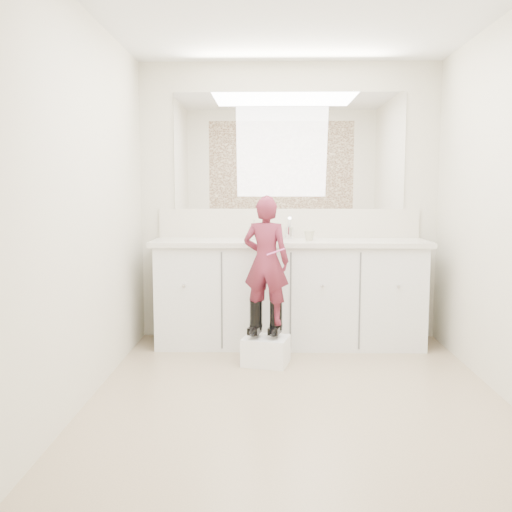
{
  "coord_description": "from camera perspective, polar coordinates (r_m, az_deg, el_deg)",
  "views": [
    {
      "loc": [
        -0.18,
        -3.53,
        1.3
      ],
      "look_at": [
        -0.27,
        0.6,
        0.83
      ],
      "focal_mm": 40.0,
      "sensor_mm": 36.0,
      "label": 1
    }
  ],
  "objects": [
    {
      "name": "toothbrush",
      "position": [
        4.13,
        1.98,
        0.42
      ],
      "size": [
        0.13,
        0.04,
        0.06
      ],
      "primitive_type": "cylinder",
      "rotation": [
        0.0,
        1.22,
        -0.24
      ],
      "color": "#F15DB9",
      "rests_on": "toddler"
    },
    {
      "name": "dot_panel",
      "position": [
        2.07,
        6.5,
        16.22
      ],
      "size": [
        2.0,
        0.01,
        1.2
      ],
      "primitive_type": "cube",
      "color": "#472819",
      "rests_on": "wall_front"
    },
    {
      "name": "faucet",
      "position": [
        4.92,
        3.32,
        2.35
      ],
      "size": [
        0.08,
        0.08,
        0.1
      ],
      "primitive_type": "cylinder",
      "color": "silver",
      "rests_on": "countertop"
    },
    {
      "name": "wall_front",
      "position": [
        2.04,
        6.36,
        3.7
      ],
      "size": [
        2.6,
        0.0,
        2.6
      ],
      "primitive_type": "plane",
      "rotation": [
        -1.57,
        0.0,
        0.0
      ],
      "color": "beige",
      "rests_on": "floor"
    },
    {
      "name": "wall_back",
      "position": [
        5.03,
        3.29,
        5.41
      ],
      "size": [
        2.6,
        0.0,
        2.6
      ],
      "primitive_type": "plane",
      "rotation": [
        1.57,
        0.0,
        0.0
      ],
      "color": "beige",
      "rests_on": "floor"
    },
    {
      "name": "boot_right",
      "position": [
        4.3,
        2.01,
        -6.3
      ],
      "size": [
        0.14,
        0.2,
        0.27
      ],
      "primitive_type": null,
      "rotation": [
        0.0,
        0.0,
        -0.24
      ],
      "color": "black",
      "rests_on": "step_stool"
    },
    {
      "name": "vanity_cabinet",
      "position": [
        4.84,
        3.35,
        -3.88
      ],
      "size": [
        2.2,
        0.55,
        0.85
      ],
      "primitive_type": "cube",
      "color": "silver",
      "rests_on": "floor"
    },
    {
      "name": "ceiling",
      "position": [
        3.7,
        4.35,
        23.84
      ],
      "size": [
        3.0,
        3.0,
        0.0
      ],
      "primitive_type": "plane",
      "rotation": [
        3.14,
        0.0,
        0.0
      ],
      "color": "white",
      "rests_on": "wall_back"
    },
    {
      "name": "soap_bottle",
      "position": [
        4.83,
        -0.2,
        2.67
      ],
      "size": [
        0.09,
        0.09,
        0.17
      ],
      "primitive_type": "imported",
      "rotation": [
        0.0,
        0.0,
        0.26
      ],
      "color": "beige",
      "rests_on": "countertop"
    },
    {
      "name": "floor",
      "position": [
        3.76,
        4.02,
        -13.67
      ],
      "size": [
        3.0,
        3.0,
        0.0
      ],
      "primitive_type": "plane",
      "color": "#8D7A5C",
      "rests_on": "ground"
    },
    {
      "name": "backsplash",
      "position": [
        5.02,
        3.28,
        3.29
      ],
      "size": [
        2.28,
        0.03,
        0.25
      ],
      "primitive_type": "cube",
      "color": "beige",
      "rests_on": "countertop"
    },
    {
      "name": "mirror",
      "position": [
        5.03,
        3.33,
        10.42
      ],
      "size": [
        2.0,
        0.02,
        1.0
      ],
      "primitive_type": "cube",
      "color": "white",
      "rests_on": "wall_back"
    },
    {
      "name": "boot_left",
      "position": [
        4.3,
        -0.0,
        -6.3
      ],
      "size": [
        0.14,
        0.2,
        0.27
      ],
      "primitive_type": null,
      "rotation": [
        0.0,
        0.0,
        -0.24
      ],
      "color": "black",
      "rests_on": "step_stool"
    },
    {
      "name": "cup",
      "position": [
        4.73,
        5.34,
        2.08
      ],
      "size": [
        0.11,
        0.11,
        0.09
      ],
      "primitive_type": "imported",
      "rotation": [
        0.0,
        0.0,
        0.18
      ],
      "color": "beige",
      "rests_on": "countertop"
    },
    {
      "name": "step_stool",
      "position": [
        4.34,
        1.0,
        -9.45
      ],
      "size": [
        0.38,
        0.34,
        0.21
      ],
      "primitive_type": "cube",
      "rotation": [
        0.0,
        0.0,
        -0.24
      ],
      "color": "white",
      "rests_on": "floor"
    },
    {
      "name": "wall_left",
      "position": [
        3.7,
        -16.43,
        4.74
      ],
      "size": [
        0.0,
        3.0,
        3.0
      ],
      "primitive_type": "plane",
      "rotation": [
        1.57,
        0.0,
        1.57
      ],
      "color": "beige",
      "rests_on": "floor"
    },
    {
      "name": "wall_right",
      "position": [
        3.83,
        24.07,
        4.49
      ],
      "size": [
        0.0,
        3.0,
        3.0
      ],
      "primitive_type": "plane",
      "rotation": [
        1.57,
        0.0,
        -1.57
      ],
      "color": "beige",
      "rests_on": "floor"
    },
    {
      "name": "countertop",
      "position": [
        4.76,
        3.39,
        1.36
      ],
      "size": [
        2.28,
        0.58,
        0.04
      ],
      "primitive_type": "cube",
      "color": "beige",
      "rests_on": "vanity_cabinet"
    },
    {
      "name": "toddler",
      "position": [
        4.22,
        1.02,
        -0.5
      ],
      "size": [
        0.39,
        0.3,
        0.95
      ],
      "primitive_type": "imported",
      "rotation": [
        0.0,
        0.0,
        2.9
      ],
      "color": "#982E44",
      "rests_on": "step_stool"
    }
  ]
}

